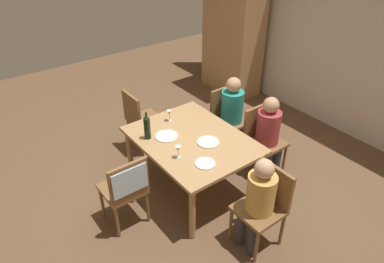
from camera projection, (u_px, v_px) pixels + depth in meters
ground_plane at (192, 185)px, 4.61m from camera, size 10.00×10.00×0.00m
rear_room_partition at (340, 42)px, 5.28m from camera, size 6.40×0.12×2.70m
armoire_cabinet at (233, 34)px, 6.44m from camera, size 1.18×0.62×2.18m
dining_table at (192, 144)px, 4.26m from camera, size 1.51×1.16×0.74m
chair_far_left at (227, 115)px, 5.09m from camera, size 0.44×0.44×0.92m
chair_right_end at (265, 201)px, 3.61m from camera, size 0.44×0.44×0.92m
chair_far_right at (262, 135)px, 4.64m from camera, size 0.44×0.44×0.92m
chair_left_end at (140, 117)px, 5.04m from camera, size 0.44×0.44×0.92m
chair_near at (127, 185)px, 3.72m from camera, size 0.46×0.44×0.92m
person_woman_host at (233, 110)px, 4.95m from camera, size 0.36×0.31×1.15m
person_man_bearded at (258, 198)px, 3.49m from camera, size 0.29×0.34×1.10m
person_man_guest at (269, 132)px, 4.50m from camera, size 0.35×0.30×1.13m
wine_bottle_tall_green at (147, 127)px, 4.14m from camera, size 0.08×0.08×0.35m
wine_glass_near_left at (178, 149)px, 3.84m from camera, size 0.07×0.07×0.15m
wine_glass_centre at (169, 113)px, 4.51m from camera, size 0.07×0.07×0.15m
dinner_plate_host at (208, 142)px, 4.14m from camera, size 0.26×0.26×0.01m
dinner_plate_guest_left at (205, 163)px, 3.80m from camera, size 0.22×0.22×0.01m
dinner_plate_guest_right at (167, 136)px, 4.24m from camera, size 0.28×0.28×0.01m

